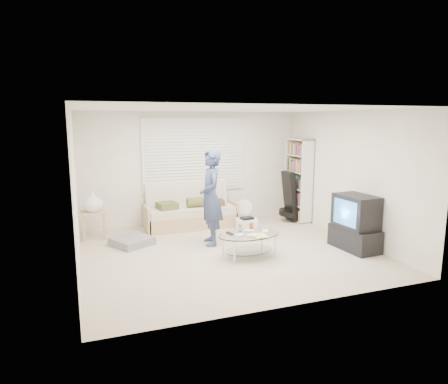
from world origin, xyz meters
name	(u,v)px	position (x,y,z in m)	size (l,w,h in m)	color
ground	(229,252)	(0.00, 0.00, 0.00)	(5.00, 5.00, 0.00)	#BFAC94
room_shell	(220,158)	(0.00, 0.48, 1.63)	(5.02, 4.52, 2.51)	white
window_blinds	(194,155)	(0.00, 2.20, 1.55)	(2.32, 0.08, 1.62)	silver
futon_sofa	(190,213)	(-0.20, 1.87, 0.32)	(1.98, 0.80, 0.97)	tan
grey_floor_pillow	(132,241)	(-1.57, 0.98, 0.07)	(0.64, 0.64, 0.14)	slate
side_table	(93,203)	(-2.22, 1.67, 0.71)	(0.48, 0.39, 0.95)	tan
bookshelf	(298,180)	(2.32, 1.62, 0.95)	(0.30, 0.80, 1.90)	white
guitar_case	(289,200)	(2.07, 1.55, 0.51)	(0.41, 0.42, 1.15)	black
floor_fan	(244,210)	(0.97, 1.63, 0.34)	(0.36, 0.23, 0.58)	white
storage_bin	(247,225)	(0.81, 1.08, 0.14)	(0.53, 0.45, 0.32)	white
tv_unit	(355,223)	(2.20, -0.65, 0.49)	(0.56, 0.95, 1.00)	black
coffee_table	(249,238)	(0.23, -0.39, 0.34)	(1.18, 0.81, 0.54)	silver
standing_person	(211,197)	(-0.15, 0.54, 0.90)	(0.65, 0.43, 1.80)	navy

